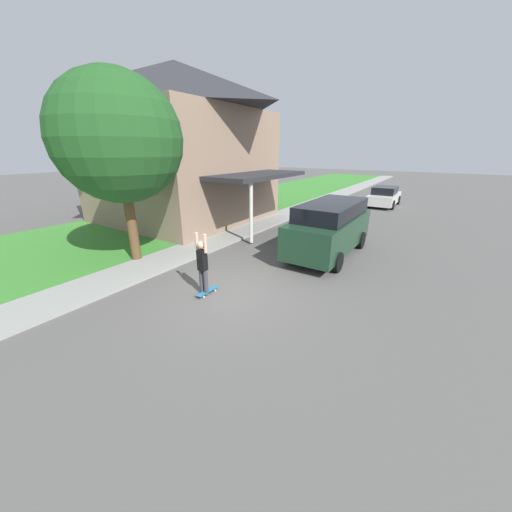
{
  "coord_description": "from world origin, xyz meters",
  "views": [
    {
      "loc": [
        5.15,
        -6.11,
        4.08
      ],
      "look_at": [
        0.43,
        1.01,
        0.9
      ],
      "focal_mm": 20.0,
      "sensor_mm": 36.0,
      "label": 1
    }
  ],
  "objects_px": {
    "skateboarder": "(202,264)",
    "skateboard": "(207,291)",
    "lawn_tree_near": "(118,139)",
    "suv_parked": "(330,227)",
    "car_down_street": "(384,196)"
  },
  "relations": [
    {
      "from": "skateboarder",
      "to": "skateboard",
      "type": "height_order",
      "value": "skateboarder"
    },
    {
      "from": "lawn_tree_near",
      "to": "suv_parked",
      "type": "distance_m",
      "value": 8.37
    },
    {
      "from": "suv_parked",
      "to": "car_down_street",
      "type": "xyz_separation_m",
      "value": [
        -0.3,
        13.01,
        -0.44
      ]
    },
    {
      "from": "lawn_tree_near",
      "to": "suv_parked",
      "type": "relative_size",
      "value": 1.28
    },
    {
      "from": "lawn_tree_near",
      "to": "suv_parked",
      "type": "bearing_deg",
      "value": 39.28
    },
    {
      "from": "car_down_street",
      "to": "skateboarder",
      "type": "xyz_separation_m",
      "value": [
        -1.52,
        -18.48,
        0.27
      ]
    },
    {
      "from": "lawn_tree_near",
      "to": "skateboarder",
      "type": "height_order",
      "value": "lawn_tree_near"
    },
    {
      "from": "skateboard",
      "to": "car_down_street",
      "type": "bearing_deg",
      "value": 85.44
    },
    {
      "from": "suv_parked",
      "to": "car_down_street",
      "type": "relative_size",
      "value": 1.19
    },
    {
      "from": "suv_parked",
      "to": "car_down_street",
      "type": "distance_m",
      "value": 13.02
    },
    {
      "from": "lawn_tree_near",
      "to": "skateboarder",
      "type": "relative_size",
      "value": 3.42
    },
    {
      "from": "lawn_tree_near",
      "to": "skateboard",
      "type": "xyz_separation_m",
      "value": [
        4.19,
        -0.53,
        -4.34
      ]
    },
    {
      "from": "skateboarder",
      "to": "car_down_street",
      "type": "bearing_deg",
      "value": 85.31
    },
    {
      "from": "skateboarder",
      "to": "lawn_tree_near",
      "type": "bearing_deg",
      "value": 171.76
    },
    {
      "from": "suv_parked",
      "to": "skateboard",
      "type": "distance_m",
      "value": 5.78
    }
  ]
}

